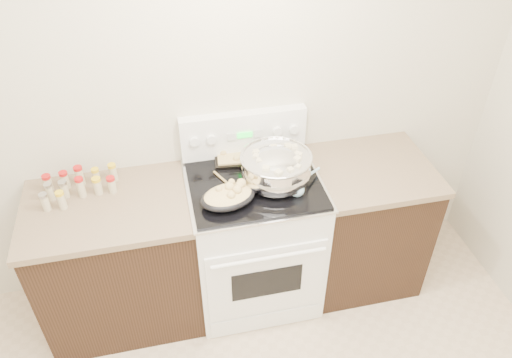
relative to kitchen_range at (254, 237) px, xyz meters
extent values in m
cube|color=beige|center=(-0.35, 0.35, 0.86)|extent=(4.00, 0.05, 2.70)
cube|color=black|center=(-0.83, 0.01, -0.05)|extent=(0.90, 0.64, 0.88)
cube|color=brown|center=(-0.83, 0.01, 0.41)|extent=(0.93, 0.67, 0.04)
cube|color=black|center=(0.73, 0.01, -0.05)|extent=(0.70, 0.64, 0.88)
cube|color=brown|center=(0.73, 0.01, 0.41)|extent=(0.73, 0.67, 0.04)
cube|color=white|center=(0.00, 0.00, -0.03)|extent=(0.76, 0.66, 0.92)
cube|color=white|center=(0.00, -0.34, -0.04)|extent=(0.70, 0.01, 0.55)
cube|color=black|center=(0.00, -0.35, -0.04)|extent=(0.42, 0.01, 0.22)
cylinder|color=white|center=(0.00, -0.38, 0.21)|extent=(0.65, 0.02, 0.02)
cube|color=white|center=(0.00, -0.34, -0.41)|extent=(0.70, 0.01, 0.14)
cube|color=silver|center=(0.00, 0.00, 0.44)|extent=(0.78, 0.68, 0.01)
cube|color=black|center=(0.00, 0.00, 0.45)|extent=(0.74, 0.64, 0.01)
cube|color=white|center=(0.00, 0.29, 0.59)|extent=(0.76, 0.07, 0.28)
cylinder|color=white|center=(-0.30, 0.24, 0.61)|extent=(0.06, 0.02, 0.06)
cylinder|color=white|center=(-0.20, 0.24, 0.61)|extent=(0.06, 0.02, 0.06)
cylinder|color=white|center=(0.20, 0.24, 0.61)|extent=(0.06, 0.02, 0.06)
cylinder|color=white|center=(0.30, 0.24, 0.61)|extent=(0.06, 0.02, 0.06)
cube|color=#19E533|center=(0.00, 0.25, 0.61)|extent=(0.09, 0.00, 0.04)
cube|color=silver|center=(-0.08, 0.25, 0.61)|extent=(0.05, 0.00, 0.05)
cube|color=silver|center=(0.08, 0.25, 0.61)|extent=(0.05, 0.00, 0.05)
ellipsoid|color=silver|center=(0.12, -0.03, 0.53)|extent=(0.51, 0.51, 0.24)
cylinder|color=silver|center=(0.12, -0.03, 0.46)|extent=(0.22, 0.22, 0.01)
torus|color=silver|center=(0.12, -0.03, 0.63)|extent=(0.40, 0.40, 0.02)
cylinder|color=silver|center=(0.12, -0.03, 0.56)|extent=(0.38, 0.38, 0.13)
cylinder|color=brown|center=(0.12, -0.03, 0.62)|extent=(0.36, 0.36, 0.00)
cube|color=beige|center=(0.23, -0.08, 0.62)|extent=(0.05, 0.05, 0.03)
cube|color=beige|center=(0.02, -0.05, 0.62)|extent=(0.05, 0.05, 0.03)
cube|color=beige|center=(0.02, 0.04, 0.62)|extent=(0.04, 0.04, 0.03)
cube|color=beige|center=(0.22, -0.14, 0.62)|extent=(0.04, 0.04, 0.02)
cube|color=beige|center=(0.24, 0.04, 0.62)|extent=(0.04, 0.04, 0.03)
cube|color=beige|center=(0.10, -0.17, 0.62)|extent=(0.05, 0.05, 0.03)
cube|color=beige|center=(0.07, -0.07, 0.62)|extent=(0.04, 0.04, 0.03)
cube|color=beige|center=(0.21, 0.06, 0.62)|extent=(0.04, 0.04, 0.03)
cube|color=beige|center=(0.05, -0.02, 0.62)|extent=(0.03, 0.03, 0.02)
cube|color=beige|center=(0.09, -0.08, 0.62)|extent=(0.04, 0.04, 0.03)
cube|color=beige|center=(0.17, -0.16, 0.62)|extent=(0.04, 0.04, 0.03)
cube|color=beige|center=(0.04, -0.12, 0.62)|extent=(0.05, 0.05, 0.03)
cube|color=beige|center=(0.02, 0.04, 0.62)|extent=(0.04, 0.04, 0.03)
cube|color=beige|center=(0.13, 0.06, 0.62)|extent=(0.04, 0.04, 0.03)
cube|color=beige|center=(0.25, -0.04, 0.62)|extent=(0.03, 0.03, 0.02)
cube|color=beige|center=(0.24, -0.02, 0.62)|extent=(0.04, 0.04, 0.02)
cube|color=beige|center=(0.01, 0.00, 0.62)|extent=(0.04, 0.04, 0.03)
cube|color=beige|center=(0.18, 0.01, 0.62)|extent=(0.04, 0.04, 0.02)
ellipsoid|color=black|center=(-0.18, -0.16, 0.49)|extent=(0.34, 0.27, 0.08)
ellipsoid|color=#D7B873|center=(-0.18, -0.16, 0.51)|extent=(0.31, 0.25, 0.06)
sphere|color=#D7B873|center=(-0.14, -0.09, 0.54)|extent=(0.04, 0.04, 0.04)
sphere|color=#D7B873|center=(-0.16, -0.12, 0.54)|extent=(0.05, 0.05, 0.05)
sphere|color=#D7B873|center=(-0.13, -0.16, 0.54)|extent=(0.05, 0.05, 0.05)
sphere|color=#D7B873|center=(-0.11, -0.12, 0.54)|extent=(0.05, 0.05, 0.05)
sphere|color=#D7B873|center=(-0.09, -0.11, 0.54)|extent=(0.05, 0.05, 0.05)
sphere|color=#D7B873|center=(-0.17, -0.19, 0.54)|extent=(0.05, 0.05, 0.05)
sphere|color=#D7B873|center=(-0.22, -0.13, 0.54)|extent=(0.04, 0.04, 0.04)
sphere|color=#D7B873|center=(-0.11, -0.13, 0.54)|extent=(0.04, 0.04, 0.04)
cube|color=black|center=(-0.01, 0.25, 0.46)|extent=(0.39, 0.29, 0.02)
cube|color=#D7B873|center=(-0.01, 0.25, 0.48)|extent=(0.35, 0.25, 0.02)
sphere|color=#D7B873|center=(0.09, 0.22, 0.49)|extent=(0.04, 0.04, 0.04)
sphere|color=#D7B873|center=(-0.14, 0.32, 0.49)|extent=(0.03, 0.03, 0.03)
sphere|color=#D7B873|center=(-0.07, 0.19, 0.49)|extent=(0.04, 0.04, 0.04)
sphere|color=#D7B873|center=(-0.06, 0.29, 0.49)|extent=(0.04, 0.04, 0.04)
sphere|color=#D7B873|center=(-0.09, 0.32, 0.49)|extent=(0.03, 0.03, 0.03)
sphere|color=#D7B873|center=(0.04, 0.27, 0.49)|extent=(0.03, 0.03, 0.03)
sphere|color=#D7B873|center=(0.06, 0.21, 0.49)|extent=(0.03, 0.03, 0.03)
sphere|color=#D7B873|center=(0.05, 0.19, 0.49)|extent=(0.04, 0.04, 0.04)
sphere|color=#D7B873|center=(0.10, 0.20, 0.49)|extent=(0.04, 0.04, 0.04)
sphere|color=#D7B873|center=(-0.13, 0.27, 0.49)|extent=(0.05, 0.05, 0.05)
cylinder|color=#A6874C|center=(-0.15, 0.00, 0.46)|extent=(0.13, 0.26, 0.01)
sphere|color=#A6874C|center=(-0.20, -0.10, 0.47)|extent=(0.04, 0.04, 0.04)
sphere|color=#9FD2EE|center=(0.21, -0.17, 0.49)|extent=(0.08, 0.08, 0.08)
cylinder|color=#9FD2EE|center=(0.29, -0.09, 0.51)|extent=(0.21, 0.19, 0.07)
cylinder|color=#BFB28C|center=(-1.14, 0.20, 0.47)|extent=(0.05, 0.05, 0.09)
cylinder|color=#B21414|center=(-1.14, 0.20, 0.53)|extent=(0.05, 0.05, 0.02)
cylinder|color=#BFB28C|center=(-1.05, 0.21, 0.48)|extent=(0.05, 0.05, 0.09)
cylinder|color=#B21414|center=(-1.05, 0.21, 0.53)|extent=(0.05, 0.05, 0.02)
cylinder|color=#BFB28C|center=(-0.97, 0.21, 0.48)|extent=(0.05, 0.05, 0.11)
cylinder|color=#B21414|center=(-0.97, 0.21, 0.55)|extent=(0.05, 0.05, 0.02)
cylinder|color=#BFB28C|center=(-0.88, 0.20, 0.47)|extent=(0.04, 0.04, 0.09)
cylinder|color=gold|center=(-0.88, 0.20, 0.53)|extent=(0.04, 0.04, 0.02)
cylinder|color=#BFB28C|center=(-0.78, 0.21, 0.48)|extent=(0.04, 0.04, 0.09)
cylinder|color=gold|center=(-0.78, 0.21, 0.53)|extent=(0.05, 0.05, 0.02)
cylinder|color=#BFB28C|center=(-1.12, 0.11, 0.48)|extent=(0.04, 0.04, 0.09)
cylinder|color=#B2B2B7|center=(-1.12, 0.11, 0.53)|extent=(0.04, 0.04, 0.02)
cylinder|color=#BFB28C|center=(-1.05, 0.12, 0.47)|extent=(0.04, 0.04, 0.09)
cylinder|color=#B2B2B7|center=(-1.05, 0.12, 0.53)|extent=(0.05, 0.05, 0.02)
cylinder|color=#BFB28C|center=(-0.96, 0.11, 0.48)|extent=(0.04, 0.04, 0.11)
cylinder|color=#B21414|center=(-0.96, 0.11, 0.55)|extent=(0.05, 0.05, 0.02)
cylinder|color=#BFB28C|center=(-0.87, 0.11, 0.47)|extent=(0.05, 0.05, 0.09)
cylinder|color=gold|center=(-0.87, 0.11, 0.53)|extent=(0.05, 0.05, 0.02)
cylinder|color=#BFB28C|center=(-0.79, 0.11, 0.47)|extent=(0.04, 0.04, 0.09)
cylinder|color=#B21414|center=(-0.79, 0.11, 0.53)|extent=(0.05, 0.05, 0.02)
cylinder|color=#BFB28C|center=(-1.14, 0.03, 0.48)|extent=(0.04, 0.04, 0.09)
cylinder|color=#B2B2B7|center=(-1.14, 0.03, 0.53)|extent=(0.05, 0.05, 0.02)
cylinder|color=#BFB28C|center=(-1.05, 0.03, 0.48)|extent=(0.04, 0.04, 0.09)
cylinder|color=gold|center=(-1.05, 0.03, 0.53)|extent=(0.05, 0.05, 0.02)
camera|label=1|loc=(-0.48, -2.18, 2.24)|focal=35.00mm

